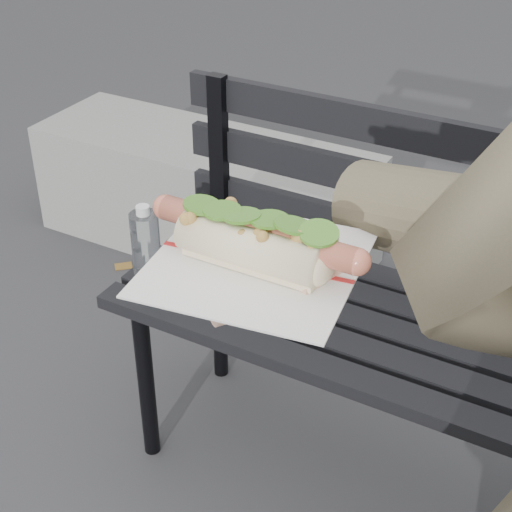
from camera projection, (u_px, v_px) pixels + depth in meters
The scene contains 3 objects.
park_bench at pixel (458, 310), 1.63m from camera, with size 1.50×0.44×0.88m.
concrete_block at pixel (205, 194), 2.75m from camera, with size 1.20×0.40×0.40m, color slate.
held_hotdog at pixel (500, 250), 0.68m from camera, with size 0.64×0.31×0.20m.
Camera 1 is at (0.20, -0.49, 1.50)m, focal length 55.00 mm.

